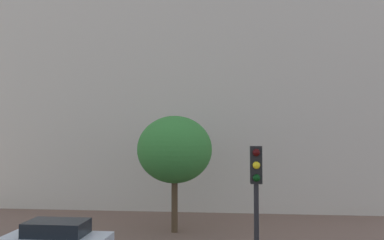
# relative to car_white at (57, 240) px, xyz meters

# --- Properties ---
(landmark_building) EXTENTS (27.73, 14.45, 34.62)m
(landmark_building) POSITION_rel_car_white_xyz_m (3.28, 16.81, 10.94)
(landmark_building) COLOR beige
(landmark_building) RESTS_ON ground_plane
(car_white) EXTENTS (4.34, 1.93, 1.52)m
(car_white) POSITION_rel_car_white_xyz_m (0.00, 0.00, 0.00)
(car_white) COLOR silver
(car_white) RESTS_ON ground_plane
(traffic_light_pole) EXTENTS (0.28, 0.34, 4.77)m
(traffic_light_pole) POSITION_rel_car_white_xyz_m (7.73, -5.86, 2.60)
(traffic_light_pole) COLOR black
(traffic_light_pole) RESTS_ON ground_plane
(tree_curb_far) EXTENTS (3.93, 3.93, 6.08)m
(tree_curb_far) POSITION_rel_car_white_xyz_m (4.21, 4.66, 3.57)
(tree_curb_far) COLOR #4C3823
(tree_curb_far) RESTS_ON ground_plane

